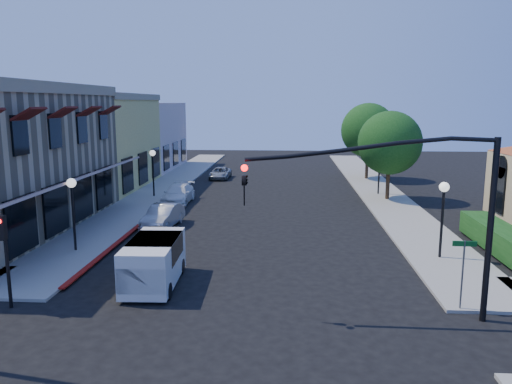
# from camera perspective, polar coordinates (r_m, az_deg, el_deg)

# --- Properties ---
(ground) EXTENTS (120.00, 120.00, 0.00)m
(ground) POSITION_cam_1_polar(r_m,az_deg,el_deg) (16.01, -2.44, -15.91)
(ground) COLOR black
(ground) RESTS_ON ground
(sidewalk_left) EXTENTS (3.50, 50.00, 0.12)m
(sidewalk_left) POSITION_cam_1_polar(r_m,az_deg,el_deg) (43.14, -10.15, 0.72)
(sidewalk_left) COLOR gray
(sidewalk_left) RESTS_ON ground
(sidewalk_right) EXTENTS (3.50, 50.00, 0.12)m
(sidewalk_right) POSITION_cam_1_polar(r_m,az_deg,el_deg) (42.48, 13.42, 0.46)
(sidewalk_right) COLOR gray
(sidewalk_right) RESTS_ON ground
(curb_red_strip) EXTENTS (0.25, 10.00, 0.06)m
(curb_red_strip) POSITION_cam_1_polar(r_m,az_deg,el_deg) (24.87, -16.49, -6.69)
(curb_red_strip) COLOR maroon
(curb_red_strip) RESTS_ON ground
(yellow_stucco_building) EXTENTS (10.00, 12.00, 7.60)m
(yellow_stucco_building) POSITION_cam_1_polar(r_m,az_deg,el_deg) (43.89, -19.25, 5.39)
(yellow_stucco_building) COLOR #CFBA5D
(yellow_stucco_building) RESTS_ON ground
(pink_stucco_building) EXTENTS (10.00, 12.00, 7.00)m
(pink_stucco_building) POSITION_cam_1_polar(r_m,az_deg,el_deg) (55.13, -14.38, 6.20)
(pink_stucco_building) COLOR beige
(pink_stucco_building) RESTS_ON ground
(hedge) EXTENTS (1.40, 8.00, 1.10)m
(hedge) POSITION_cam_1_polar(r_m,az_deg,el_deg) (26.34, 26.34, -6.40)
(hedge) COLOR #124112
(hedge) RESTS_ON ground
(street_tree_a) EXTENTS (4.56, 4.56, 6.48)m
(street_tree_a) POSITION_cam_1_polar(r_m,az_deg,el_deg) (37.10, 15.03, 5.45)
(street_tree_a) COLOR #322114
(street_tree_a) RESTS_ON ground
(street_tree_b) EXTENTS (4.94, 4.94, 7.02)m
(street_tree_b) POSITION_cam_1_polar(r_m,az_deg,el_deg) (46.91, 12.70, 6.90)
(street_tree_b) COLOR #322114
(street_tree_b) RESTS_ON ground
(signal_mast_arm) EXTENTS (8.01, 0.39, 6.00)m
(signal_mast_arm) POSITION_cam_1_polar(r_m,az_deg,el_deg) (16.61, 18.56, -0.59)
(signal_mast_arm) COLOR black
(signal_mast_arm) RESTS_ON ground
(secondary_signal) EXTENTS (0.28, 0.42, 3.32)m
(secondary_signal) POSITION_cam_1_polar(r_m,az_deg,el_deg) (19.00, -26.85, -5.34)
(secondary_signal) COLOR black
(secondary_signal) RESTS_ON ground
(street_name_sign) EXTENTS (0.80, 0.06, 2.50)m
(street_name_sign) POSITION_cam_1_polar(r_m,az_deg,el_deg) (18.31, 22.60, -7.59)
(street_name_sign) COLOR #595B5E
(street_name_sign) RESTS_ON ground
(lamppost_left_near) EXTENTS (0.44, 0.44, 3.57)m
(lamppost_left_near) POSITION_cam_1_polar(r_m,az_deg,el_deg) (24.85, -20.27, -0.43)
(lamppost_left_near) COLOR black
(lamppost_left_near) RESTS_ON ground
(lamppost_left_far) EXTENTS (0.44, 0.44, 3.57)m
(lamppost_left_far) POSITION_cam_1_polar(r_m,az_deg,el_deg) (37.91, -11.71, 3.46)
(lamppost_left_far) COLOR black
(lamppost_left_far) RESTS_ON ground
(lamppost_right_near) EXTENTS (0.44, 0.44, 3.57)m
(lamppost_right_near) POSITION_cam_1_polar(r_m,az_deg,el_deg) (23.73, 20.62, -0.93)
(lamppost_right_near) COLOR black
(lamppost_right_near) RESTS_ON ground
(lamppost_right_far) EXTENTS (0.44, 0.44, 3.57)m
(lamppost_right_far) POSITION_cam_1_polar(r_m,az_deg,el_deg) (39.14, 13.94, 3.58)
(lamppost_right_far) COLOR black
(lamppost_right_far) RESTS_ON ground
(white_van) EXTENTS (1.96, 4.17, 1.82)m
(white_van) POSITION_cam_1_polar(r_m,az_deg,el_deg) (19.87, -11.63, -7.57)
(white_van) COLOR silver
(white_van) RESTS_ON ground
(parked_car_a) EXTENTS (1.75, 3.47, 1.14)m
(parked_car_a) POSITION_cam_1_polar(r_m,az_deg,el_deg) (24.63, -11.52, -5.25)
(parked_car_a) COLOR black
(parked_car_a) RESTS_ON ground
(parked_car_b) EXTENTS (1.79, 4.09, 1.31)m
(parked_car_b) POSITION_cam_1_polar(r_m,az_deg,el_deg) (28.92, -10.58, -2.75)
(parked_car_b) COLOR #A3A5A8
(parked_car_b) RESTS_ON ground
(parked_car_c) EXTENTS (1.85, 4.43, 1.28)m
(parked_car_c) POSITION_cam_1_polar(r_m,az_deg,el_deg) (35.74, -8.88, -0.24)
(parked_car_c) COLOR white
(parked_car_c) RESTS_ON ground
(parked_car_d) EXTENTS (1.84, 3.81, 1.05)m
(parked_car_d) POSITION_cam_1_polar(r_m,az_deg,el_deg) (46.82, -4.11, 2.17)
(parked_car_d) COLOR gray
(parked_car_d) RESTS_ON ground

